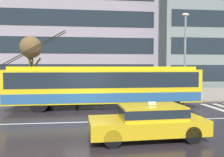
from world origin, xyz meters
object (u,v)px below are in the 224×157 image
object	(u,v)px
trolleybus	(104,85)
taxi_oncoming_near	(149,120)
bus_shelter	(78,76)
pedestrian_waiting_by_pole	(78,80)
pedestrian_walking_past	(54,78)
pedestrian_approaching_curb	(123,79)
street_tree_bare	(31,49)
pedestrian_at_shelter	(151,80)
street_lamp	(185,48)

from	to	relation	value
trolleybus	taxi_oncoming_near	distance (m)	7.03
bus_shelter	pedestrian_waiting_by_pole	distance (m)	1.78
trolleybus	pedestrian_walking_past	distance (m)	5.01
pedestrian_walking_past	bus_shelter	bearing A→B (deg)	16.49
trolleybus	pedestrian_approaching_curb	xyz separation A→B (m)	(1.63, 2.32, 0.24)
pedestrian_walking_past	pedestrian_waiting_by_pole	bearing A→B (deg)	-32.52
trolleybus	street_tree_bare	bearing A→B (deg)	142.90
street_tree_bare	pedestrian_walking_past	bearing A→B (deg)	-26.33
trolleybus	pedestrian_approaching_curb	size ratio (longest dim) A/B	6.41
pedestrian_at_shelter	street_tree_bare	world-z (taller)	street_tree_bare
bus_shelter	street_lamp	bearing A→B (deg)	-7.28
pedestrian_at_shelter	pedestrian_waiting_by_pole	world-z (taller)	pedestrian_waiting_by_pole
pedestrian_waiting_by_pole	bus_shelter	bearing A→B (deg)	90.12
street_lamp	street_tree_bare	distance (m)	12.57
trolleybus	pedestrian_walking_past	xyz separation A→B (m)	(-3.73, 3.33, 0.34)
pedestrian_approaching_curb	pedestrian_walking_past	distance (m)	5.46
trolleybus	pedestrian_at_shelter	xyz separation A→B (m)	(3.81, 2.26, 0.20)
street_lamp	pedestrian_at_shelter	bearing A→B (deg)	-170.18
bus_shelter	street_tree_bare	bearing A→B (deg)	174.00
pedestrian_at_shelter	pedestrian_approaching_curb	bearing A→B (deg)	178.40
bus_shelter	pedestrian_walking_past	world-z (taller)	bus_shelter
pedestrian_walking_past	taxi_oncoming_near	bearing A→B (deg)	-64.79
street_lamp	trolleybus	bearing A→B (deg)	-157.81
trolleybus	pedestrian_approaching_curb	world-z (taller)	trolleybus
pedestrian_waiting_by_pole	street_tree_bare	bearing A→B (deg)	150.52
street_lamp	street_tree_bare	size ratio (longest dim) A/B	1.36
bus_shelter	pedestrian_approaching_curb	world-z (taller)	bus_shelter
trolleybus	street_lamp	size ratio (longest dim) A/B	1.86
taxi_oncoming_near	street_tree_bare	size ratio (longest dim) A/B	0.87
trolleybus	pedestrian_waiting_by_pole	distance (m)	2.82
street_lamp	pedestrian_approaching_curb	bearing A→B (deg)	-174.93
pedestrian_waiting_by_pole	street_tree_bare	distance (m)	5.01
bus_shelter	pedestrian_approaching_curb	xyz separation A→B (m)	(3.48, -1.56, -0.22)
taxi_oncoming_near	pedestrian_approaching_curb	distance (m)	9.30
pedestrian_at_shelter	street_lamp	size ratio (longest dim) A/B	0.28
street_lamp	street_tree_bare	world-z (taller)	street_lamp
bus_shelter	pedestrian_at_shelter	xyz separation A→B (m)	(5.66, -1.63, -0.26)
trolleybus	pedestrian_approaching_curb	bearing A→B (deg)	54.82
trolleybus	street_lamp	bearing A→B (deg)	22.19
trolleybus	pedestrian_waiting_by_pole	bearing A→B (deg)	130.97
pedestrian_walking_past	pedestrian_waiting_by_pole	size ratio (longest dim) A/B	1.02
pedestrian_approaching_curb	pedestrian_waiting_by_pole	distance (m)	3.49
pedestrian_walking_past	pedestrian_at_shelter	bearing A→B (deg)	-8.07
bus_shelter	street_lamp	xyz separation A→B (m)	(8.66, -1.11, 2.23)
trolleybus	taxi_oncoming_near	size ratio (longest dim) A/B	2.92
pedestrian_waiting_by_pole	street_lamp	bearing A→B (deg)	4.31
trolleybus	bus_shelter	xyz separation A→B (m)	(-1.85, 3.88, 0.47)
taxi_oncoming_near	pedestrian_waiting_by_pole	world-z (taller)	pedestrian_waiting_by_pole
pedestrian_waiting_by_pole	street_lamp	size ratio (longest dim) A/B	0.29
taxi_oncoming_near	pedestrian_at_shelter	distance (m)	9.61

